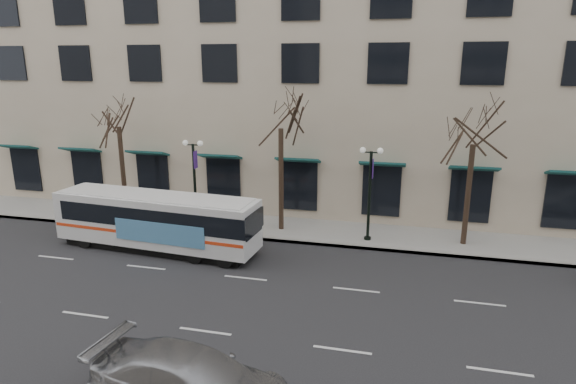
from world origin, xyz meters
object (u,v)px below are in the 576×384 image
(tree_far_left, at_px, (117,111))
(silver_car, at_px, (193,384))
(city_bus, at_px, (158,220))
(lamp_post_right, at_px, (370,190))
(lamp_post_left, at_px, (195,179))
(tree_far_mid, at_px, (281,111))
(tree_far_right, at_px, (475,125))

(tree_far_left, relative_size, silver_car, 1.39)
(city_bus, bearing_deg, lamp_post_right, 23.75)
(lamp_post_left, bearing_deg, tree_far_mid, 6.85)
(tree_far_left, height_order, city_bus, tree_far_left)
(tree_far_mid, height_order, tree_far_right, tree_far_mid)
(tree_far_right, height_order, city_bus, tree_far_right)
(tree_far_mid, distance_m, silver_car, 16.22)
(tree_far_left, distance_m, lamp_post_right, 15.48)
(city_bus, bearing_deg, tree_far_left, 141.36)
(lamp_post_left, xyz_separation_m, lamp_post_right, (10.00, 0.00, 0.00))
(tree_far_mid, relative_size, tree_far_right, 1.06)
(lamp_post_left, relative_size, city_bus, 0.47)
(tree_far_right, distance_m, city_bus, 16.76)
(tree_far_right, bearing_deg, lamp_post_left, -177.71)
(tree_far_right, bearing_deg, city_bus, -164.66)
(lamp_post_right, bearing_deg, tree_far_right, 6.85)
(tree_far_mid, distance_m, city_bus, 8.72)
(lamp_post_left, distance_m, lamp_post_right, 10.00)
(tree_far_left, bearing_deg, lamp_post_right, -2.29)
(lamp_post_right, distance_m, silver_car, 15.01)
(silver_car, bearing_deg, tree_far_right, -22.86)
(tree_far_mid, xyz_separation_m, silver_car, (1.33, -15.00, -6.03))
(tree_far_right, xyz_separation_m, lamp_post_right, (-4.99, -0.60, -3.48))
(tree_far_left, xyz_separation_m, tree_far_mid, (10.00, 0.00, 0.21))
(lamp_post_left, xyz_separation_m, city_bus, (-0.49, -3.65, -1.33))
(tree_far_left, height_order, tree_far_right, tree_far_left)
(tree_far_mid, height_order, lamp_post_right, tree_far_mid)
(tree_far_left, bearing_deg, lamp_post_left, -6.83)
(tree_far_right, relative_size, city_bus, 0.73)
(tree_far_left, relative_size, lamp_post_right, 1.60)
(tree_far_mid, bearing_deg, lamp_post_right, -6.83)
(city_bus, height_order, silver_car, city_bus)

